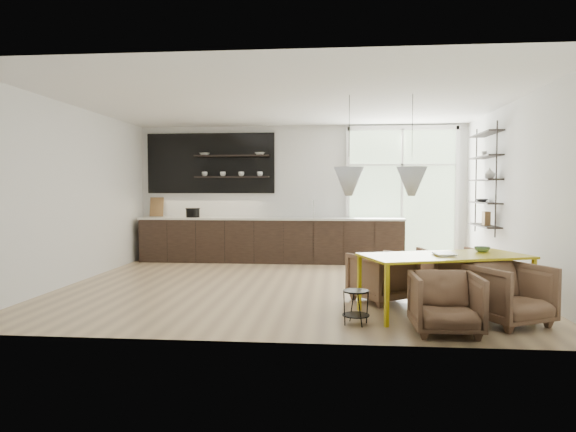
% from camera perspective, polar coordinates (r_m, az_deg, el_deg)
% --- Properties ---
extents(room, '(7.02, 6.01, 2.91)m').
position_cam_1_polar(room, '(9.13, 4.19, 2.51)').
color(room, tan).
rests_on(room, ground).
extents(kitchen_run, '(5.54, 0.69, 2.75)m').
position_cam_1_polar(kitchen_run, '(10.86, -2.43, -1.97)').
color(kitchen_run, black).
rests_on(kitchen_run, ground).
extents(right_shelving, '(0.26, 1.22, 1.90)m').
position_cam_1_polar(right_shelving, '(9.57, 21.11, 3.48)').
color(right_shelving, black).
rests_on(right_shelving, ground).
extents(dining_table, '(2.19, 1.51, 0.73)m').
position_cam_1_polar(dining_table, '(6.62, 17.02, -4.57)').
color(dining_table, '#BBA510').
rests_on(dining_table, ground).
extents(armchair_back_left, '(1.02, 1.02, 0.68)m').
position_cam_1_polar(armchair_back_left, '(7.19, 10.38, -6.66)').
color(armchair_back_left, brown).
rests_on(armchair_back_left, ground).
extents(armchair_back_right, '(0.89, 0.91, 0.72)m').
position_cam_1_polar(armchair_back_right, '(7.55, 17.67, -6.10)').
color(armchair_back_right, brown).
rests_on(armchair_back_right, ground).
extents(armchair_front_left, '(0.71, 0.73, 0.65)m').
position_cam_1_polar(armchair_front_left, '(5.79, 17.10, -9.24)').
color(armchair_front_left, brown).
rests_on(armchair_front_left, ground).
extents(armchair_front_right, '(1.01, 1.02, 0.70)m').
position_cam_1_polar(armchair_front_right, '(6.40, 23.44, -7.96)').
color(armchair_front_right, brown).
rests_on(armchair_front_right, ground).
extents(wire_stool, '(0.31, 0.31, 0.39)m').
position_cam_1_polar(wire_stool, '(5.95, 7.56, -9.52)').
color(wire_stool, black).
rests_on(wire_stool, ground).
extents(table_book, '(0.25, 0.33, 0.03)m').
position_cam_1_polar(table_book, '(6.51, 15.97, -4.10)').
color(table_book, white).
rests_on(table_book, dining_table).
extents(table_bowl, '(0.26, 0.26, 0.06)m').
position_cam_1_polar(table_bowl, '(7.08, 20.77, -3.48)').
color(table_bowl, '#52754B').
rests_on(table_bowl, dining_table).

